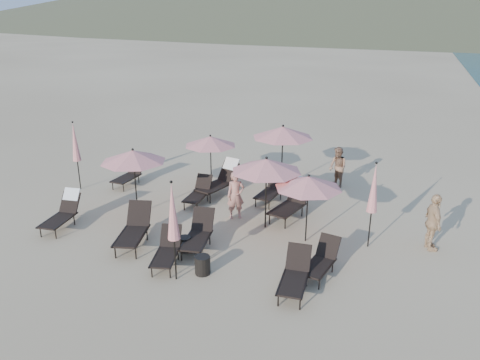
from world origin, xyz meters
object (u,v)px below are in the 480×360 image
(lounger_3, at_px, (198,234))
(umbrella_open_2, at_px, (308,182))
(lounger_5, at_px, (321,260))
(beachgoer_b, at_px, (338,167))
(umbrella_open_1, at_px, (266,165))
(lounger_4, at_px, (295,274))
(umbrella_closed_1, at_px, (374,189))
(lounger_8, at_px, (221,179))
(beachgoer_c, at_px, (433,222))
(lounger_10, at_px, (292,200))
(umbrella_closed_2, at_px, (75,142))
(lounger_7, at_px, (199,192))
(lounger_0, at_px, (63,211))
(lounger_6, at_px, (129,174))
(umbrella_closed_0, at_px, (173,212))
(beachgoer_a, at_px, (236,195))
(side_table_1, at_px, (203,265))
(lounger_9, at_px, (271,189))
(umbrella_open_0, at_px, (133,156))
(lounger_2, at_px, (167,250))
(lounger_1, at_px, (134,229))
(umbrella_open_3, at_px, (210,141))
(umbrella_open_4, at_px, (283,132))
(side_table_0, at_px, (185,244))

(lounger_3, relative_size, umbrella_open_2, 0.85)
(lounger_5, distance_m, beachgoer_b, 6.51)
(umbrella_open_1, relative_size, umbrella_open_2, 1.11)
(lounger_4, xyz_separation_m, umbrella_closed_1, (1.46, 2.87, 1.34))
(lounger_8, height_order, beachgoer_c, beachgoer_c)
(lounger_10, distance_m, beachgoer_c, 4.29)
(umbrella_open_1, xyz_separation_m, umbrella_closed_2, (-7.52, 0.83, -0.22))
(beachgoer_c, bearing_deg, lounger_7, 65.40)
(lounger_4, bearing_deg, lounger_0, 168.10)
(lounger_6, xyz_separation_m, lounger_10, (6.59, -0.76, 0.13))
(umbrella_open_2, bearing_deg, lounger_4, -83.59)
(umbrella_closed_0, bearing_deg, beachgoer_a, 88.08)
(lounger_8, relative_size, lounger_10, 1.02)
(lounger_5, distance_m, lounger_10, 3.59)
(side_table_1, bearing_deg, lounger_7, 115.71)
(umbrella_closed_2, height_order, beachgoer_b, umbrella_closed_2)
(lounger_4, height_order, beachgoer_a, beachgoer_a)
(lounger_9, distance_m, umbrella_open_0, 4.88)
(lounger_2, relative_size, umbrella_closed_2, 0.61)
(lounger_6, bearing_deg, lounger_1, -52.46)
(lounger_4, relative_size, beachgoer_b, 1.06)
(lounger_6, bearing_deg, beachgoer_a, -13.36)
(lounger_0, bearing_deg, lounger_10, 18.92)
(side_table_1, bearing_deg, lounger_5, 19.40)
(umbrella_open_3, distance_m, umbrella_open_4, 2.67)
(beachgoer_a, bearing_deg, umbrella_open_3, 97.72)
(lounger_5, bearing_deg, umbrella_closed_1, 73.60)
(umbrella_open_4, bearing_deg, lounger_2, -101.79)
(lounger_10, relative_size, umbrella_open_3, 0.94)
(lounger_2, bearing_deg, lounger_8, 81.77)
(lounger_3, relative_size, lounger_9, 1.04)
(lounger_9, height_order, lounger_10, lounger_10)
(lounger_2, distance_m, umbrella_open_1, 3.85)
(umbrella_open_0, relative_size, umbrella_open_4, 0.93)
(umbrella_open_4, bearing_deg, lounger_8, -144.60)
(lounger_8, distance_m, umbrella_open_0, 3.55)
(umbrella_closed_2, bearing_deg, umbrella_open_0, -21.37)
(side_table_1, bearing_deg, beachgoer_b, 73.27)
(umbrella_open_2, xyz_separation_m, side_table_0, (-3.06, -1.71, -1.61))
(umbrella_closed_1, bearing_deg, umbrella_open_4, 133.49)
(umbrella_open_4, bearing_deg, umbrella_closed_2, -159.03)
(lounger_0, relative_size, lounger_8, 0.86)
(umbrella_open_2, height_order, beachgoer_b, umbrella_open_2)
(lounger_5, bearing_deg, lounger_9, 131.82)
(lounger_8, height_order, beachgoer_b, beachgoer_b)
(umbrella_open_3, bearing_deg, side_table_0, -75.63)
(beachgoer_b, bearing_deg, lounger_4, -42.79)
(lounger_5, relative_size, side_table_0, 3.75)
(umbrella_open_3, distance_m, umbrella_closed_0, 6.41)
(lounger_9, relative_size, umbrella_open_3, 0.80)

